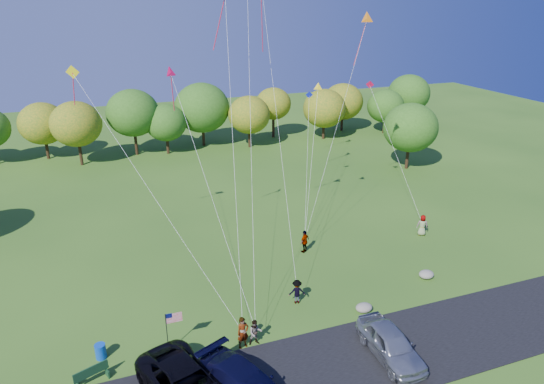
{
  "coord_description": "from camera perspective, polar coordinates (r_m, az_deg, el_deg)",
  "views": [
    {
      "loc": [
        -8.43,
        -21.83,
        18.03
      ],
      "look_at": [
        1.8,
        6.0,
        6.15
      ],
      "focal_mm": 32.0,
      "sensor_mm": 36.0,
      "label": 1
    }
  ],
  "objects": [
    {
      "name": "flyer_c",
      "position": [
        31.25,
        2.95,
        -11.63
      ],
      "size": [
        1.16,
        0.82,
        1.63
      ],
      "primitive_type": "imported",
      "rotation": [
        0.0,
        0.0,
        2.93
      ],
      "color": "#4C4C59",
      "rests_on": "ground"
    },
    {
      "name": "flyer_a",
      "position": [
        27.75,
        -3.44,
        -16.19
      ],
      "size": [
        0.77,
        0.58,
        1.91
      ],
      "primitive_type": "imported",
      "rotation": [
        0.0,
        0.0,
        0.19
      ],
      "color": "#4C4C59",
      "rests_on": "ground"
    },
    {
      "name": "treeline",
      "position": [
        60.78,
        -6.81,
        8.96
      ],
      "size": [
        75.01,
        27.75,
        8.09
      ],
      "color": "#352413",
      "rests_on": "ground"
    },
    {
      "name": "boulder_far",
      "position": [
        35.62,
        17.7,
        -9.22
      ],
      "size": [
        1.07,
        0.89,
        0.56
      ],
      "primitive_type": "ellipsoid",
      "color": "gray",
      "rests_on": "ground"
    },
    {
      "name": "minivan_silver",
      "position": [
        27.83,
        13.77,
        -16.95
      ],
      "size": [
        1.99,
        4.86,
        1.65
      ],
      "primitive_type": "imported",
      "rotation": [
        0.0,
        0.0,
        -0.01
      ],
      "color": "#999CA3",
      "rests_on": "asphalt_lane"
    },
    {
      "name": "flag_assembly",
      "position": [
        27.47,
        -11.79,
        -14.82
      ],
      "size": [
        0.91,
        0.59,
        2.46
      ],
      "color": "black",
      "rests_on": "ground"
    },
    {
      "name": "flyer_d",
      "position": [
        36.99,
        3.87,
        -5.82
      ],
      "size": [
        1.12,
        0.94,
        1.8
      ],
      "primitive_type": "imported",
      "rotation": [
        0.0,
        0.0,
        3.71
      ],
      "color": "#4C4C59",
      "rests_on": "ground"
    },
    {
      "name": "flyer_e",
      "position": [
        41.31,
        17.27,
        -3.76
      ],
      "size": [
        1.02,
        0.9,
        1.76
      ],
      "primitive_type": "imported",
      "rotation": [
        0.0,
        0.0,
        2.65
      ],
      "color": "#4C4C59",
      "rests_on": "ground"
    },
    {
      "name": "park_bench",
      "position": [
        27.51,
        -20.49,
        -19.35
      ],
      "size": [
        1.71,
        0.9,
        0.98
      ],
      "rotation": [
        0.0,
        0.0,
        0.37
      ],
      "color": "#14381E",
      "rests_on": "ground"
    },
    {
      "name": "asphalt_lane",
      "position": [
        26.7,
        4.04,
        -20.62
      ],
      "size": [
        44.0,
        6.0,
        0.06
      ],
      "primitive_type": "cube",
      "color": "black",
      "rests_on": "ground"
    },
    {
      "name": "kites_aloft",
      "position": [
        36.65,
        -0.47,
        20.92
      ],
      "size": [
        23.86,
        10.57,
        14.07
      ],
      "color": "red",
      "rests_on": "ground"
    },
    {
      "name": "boulder_near",
      "position": [
        31.27,
        10.77,
        -13.22
      ],
      "size": [
        1.07,
        0.84,
        0.54
      ],
      "primitive_type": "ellipsoid",
      "color": "gray",
      "rests_on": "ground"
    },
    {
      "name": "flyer_b",
      "position": [
        28.02,
        -1.97,
        -16.18
      ],
      "size": [
        0.82,
        0.68,
        1.55
      ],
      "primitive_type": "imported",
      "rotation": [
        0.0,
        0.0,
        -0.13
      ],
      "color": "#4C4C59",
      "rests_on": "ground"
    },
    {
      "name": "trash_barrel",
      "position": [
        28.85,
        -19.52,
        -17.25
      ],
      "size": [
        0.57,
        0.57,
        0.86
      ],
      "primitive_type": "cylinder",
      "color": "#0B3FAE",
      "rests_on": "ground"
    },
    {
      "name": "ground",
      "position": [
        29.54,
        0.77,
        -15.78
      ],
      "size": [
        140.0,
        140.0,
        0.0
      ],
      "primitive_type": "plane",
      "color": "#2F5819",
      "rests_on": "ground"
    }
  ]
}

